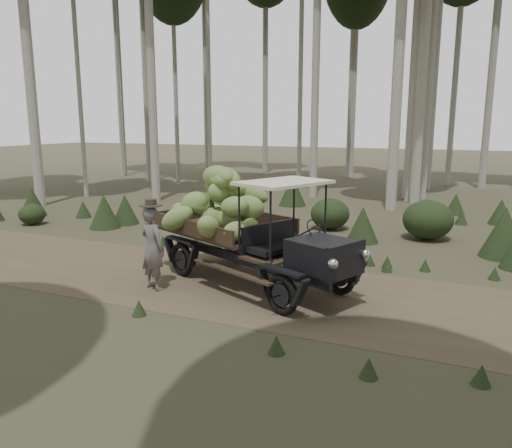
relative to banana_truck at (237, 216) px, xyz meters
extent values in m
plane|color=#473D2B|center=(0.93, -0.34, -1.47)|extent=(120.00, 120.00, 0.00)
cube|color=brown|center=(0.93, -0.34, -1.47)|extent=(70.00, 4.00, 0.01)
cube|color=black|center=(2.16, -0.85, -0.43)|extent=(1.35, 1.32, 0.57)
cube|color=black|center=(2.68, -1.09, -0.43)|extent=(0.52, 0.99, 0.64)
cube|color=black|center=(0.83, -0.26, -0.33)|extent=(0.67, 1.36, 0.57)
cube|color=#38281C|center=(-0.49, 0.34, -0.43)|extent=(3.41, 2.89, 0.08)
cube|color=#38281C|center=(-0.11, 1.19, -0.25)|extent=(2.67, 1.25, 0.33)
cube|color=#38281C|center=(-0.87, -0.52, -0.25)|extent=(2.67, 1.25, 0.33)
cube|color=#38281C|center=(-1.81, 0.93, -0.25)|extent=(0.82, 1.73, 0.33)
cube|color=beige|center=(1.24, -0.44, 0.83)|extent=(1.81, 2.10, 0.06)
cube|color=black|center=(0.66, 0.25, -0.83)|extent=(4.39, 2.05, 0.19)
cube|color=black|center=(0.34, -0.47, -0.83)|extent=(4.39, 2.05, 0.19)
torus|color=black|center=(2.31, -0.01, -1.08)|extent=(0.78, 0.45, 0.79)
torus|color=black|center=(1.63, -1.53, -1.08)|extent=(0.78, 0.45, 0.79)
torus|color=black|center=(-0.62, 1.30, -1.08)|extent=(0.78, 0.45, 0.79)
torus|color=black|center=(-1.30, -0.21, -1.08)|extent=(0.78, 0.45, 0.79)
sphere|color=beige|center=(2.95, -0.70, -0.38)|extent=(0.19, 0.19, 0.19)
sphere|color=beige|center=(2.56, -1.55, -0.38)|extent=(0.19, 0.19, 0.19)
ellipsoid|color=olive|center=(-0.57, 0.13, -0.13)|extent=(1.00, 0.91, 0.69)
ellipsoid|color=olive|center=(0.04, -0.19, 0.23)|extent=(0.91, 0.69, 0.57)
ellipsoid|color=olive|center=(-0.13, 0.48, 0.53)|extent=(0.70, 0.92, 0.49)
ellipsoid|color=olive|center=(-0.50, 0.40, 0.75)|extent=(0.64, 0.96, 0.53)
ellipsoid|color=olive|center=(-0.24, 0.11, -0.12)|extent=(0.84, 0.53, 0.50)
ellipsoid|color=olive|center=(-0.40, 0.59, 0.24)|extent=(0.91, 0.76, 0.47)
ellipsoid|color=olive|center=(-0.48, 0.16, 0.48)|extent=(0.61, 0.75, 0.57)
ellipsoid|color=olive|center=(-0.36, 0.21, 0.78)|extent=(0.83, 0.97, 0.56)
ellipsoid|color=olive|center=(0.38, -0.78, -0.16)|extent=(0.71, 0.77, 0.44)
ellipsoid|color=olive|center=(-0.91, 0.05, 0.15)|extent=(0.69, 0.90, 0.62)
ellipsoid|color=olive|center=(-0.67, 0.45, 0.55)|extent=(0.87, 0.84, 0.62)
ellipsoid|color=olive|center=(-0.43, 0.14, 0.71)|extent=(0.77, 0.84, 0.50)
ellipsoid|color=olive|center=(0.36, -0.11, -0.20)|extent=(0.73, 0.95, 0.51)
ellipsoid|color=olive|center=(0.25, 0.10, 0.19)|extent=(0.82, 0.63, 0.61)
ellipsoid|color=olive|center=(-0.21, 0.44, 0.44)|extent=(0.60, 0.81, 0.56)
ellipsoid|color=olive|center=(-0.62, 0.28, 0.80)|extent=(0.94, 0.75, 0.56)
ellipsoid|color=olive|center=(-1.07, 1.01, -0.19)|extent=(0.88, 0.70, 0.64)
ellipsoid|color=olive|center=(-1.04, -0.01, 0.21)|extent=(0.92, 0.66, 0.73)
ellipsoid|color=olive|center=(0.14, 0.43, 0.47)|extent=(0.97, 0.47, 0.67)
ellipsoid|color=olive|center=(-0.32, 0.26, 0.78)|extent=(1.01, 0.93, 0.65)
ellipsoid|color=olive|center=(-1.68, 0.41, -0.11)|extent=(0.89, 0.86, 0.50)
ellipsoid|color=olive|center=(-1.27, -0.39, -0.08)|extent=(0.99, 0.68, 0.78)
ellipsoid|color=olive|center=(-0.23, -0.86, -0.10)|extent=(0.59, 0.91, 0.73)
imported|color=#585551|center=(-1.36, -1.23, -0.58)|extent=(0.75, 0.61, 1.77)
cylinder|color=#312A22|center=(-1.36, -1.23, 0.33)|extent=(0.60, 0.60, 0.02)
cylinder|color=#312A22|center=(-1.36, -1.23, 0.39)|extent=(0.30, 0.30, 0.14)
cylinder|color=#B2AD9E|center=(-12.05, 5.90, 6.59)|extent=(0.42, 0.42, 16.13)
cylinder|color=#B2AD9E|center=(-8.34, 8.99, 6.03)|extent=(0.39, 0.39, 15.00)
cylinder|color=#B2AD9E|center=(-12.04, 8.64, 6.70)|extent=(0.21, 0.21, 16.34)
cylinder|color=#B2AD9E|center=(-10.58, 14.43, 5.67)|extent=(0.24, 0.24, 14.28)
cylinder|color=#B2AD9E|center=(-12.96, 15.03, 8.37)|extent=(0.35, 0.35, 19.69)
cylinder|color=#B2AD9E|center=(1.74, 10.64, 5.85)|extent=(0.43, 0.43, 14.63)
cylinder|color=#B2AD9E|center=(3.42, 19.89, 6.35)|extent=(0.32, 0.32, 15.64)
cylinder|color=#B2AD9E|center=(1.91, 14.37, 6.88)|extent=(0.39, 0.39, 16.70)
cylinder|color=#B2AD9E|center=(-8.58, 22.44, 7.57)|extent=(0.35, 0.35, 18.07)
cylinder|color=#B2AD9E|center=(-2.71, 22.17, 7.06)|extent=(0.29, 0.29, 17.06)
cylinder|color=#B2AD9E|center=(-16.40, 16.92, 9.05)|extent=(0.22, 0.22, 21.04)
cylinder|color=#B2AD9E|center=(-2.55, 22.24, 6.06)|extent=(0.35, 0.35, 15.05)
cylinder|color=#B2AD9E|center=(-12.79, 21.84, 8.39)|extent=(0.37, 0.37, 19.72)
cylinder|color=#B2AD9E|center=(-16.70, 17.58, 8.08)|extent=(0.22, 0.22, 19.10)
ellipsoid|color=#233319|center=(3.53, 5.87, -0.87)|extent=(1.48, 1.48, 1.18)
cone|color=#233319|center=(4.16, 10.66, -1.06)|extent=(0.73, 0.73, 0.81)
cone|color=#233319|center=(5.53, 4.52, -0.80)|extent=(1.20, 1.20, 1.33)
ellipsoid|color=#233319|center=(-0.71, 4.87, -1.22)|extent=(0.62, 0.62, 0.49)
cone|color=#233319|center=(-10.45, 4.02, -0.93)|extent=(0.98, 0.98, 1.09)
cone|color=#233319|center=(-2.26, 10.16, -0.83)|extent=(1.15, 1.15, 1.28)
cone|color=#233319|center=(-6.30, 4.17, -0.95)|extent=(0.93, 0.93, 1.03)
cone|color=#233319|center=(5.66, 9.23, -1.02)|extent=(0.81, 0.81, 0.90)
cone|color=#233319|center=(-6.48, 3.32, -0.90)|extent=(1.02, 1.02, 1.14)
cone|color=#233319|center=(1.81, 4.74, -0.94)|extent=(0.95, 0.95, 1.06)
cone|color=#233319|center=(-8.46, 4.50, -1.15)|extent=(0.57, 0.57, 0.63)
ellipsoid|color=#233319|center=(0.46, 6.11, -0.95)|extent=(1.27, 1.27, 1.02)
cone|color=#233319|center=(4.43, 8.70, -1.22)|extent=(0.44, 0.44, 0.49)
cone|color=#233319|center=(-6.26, 8.66, -1.08)|extent=(0.71, 0.71, 0.78)
cone|color=#233319|center=(-2.64, 6.60, -1.20)|extent=(0.48, 0.48, 0.54)
ellipsoid|color=#233319|center=(-9.16, 2.78, -1.11)|extent=(0.88, 0.88, 0.71)
cone|color=#233319|center=(-2.44, 2.36, -1.32)|extent=(0.27, 0.27, 0.30)
cone|color=#233319|center=(4.96, -2.80, -1.32)|extent=(0.27, 0.27, 0.30)
cone|color=#233319|center=(-0.84, 2.56, -1.32)|extent=(0.27, 0.27, 0.30)
cone|color=#233319|center=(1.51, 1.76, -1.32)|extent=(0.27, 0.27, 0.30)
cone|color=#233319|center=(2.97, 2.00, -1.32)|extent=(0.27, 0.27, 0.30)
cone|color=#233319|center=(0.53, 1.90, -1.32)|extent=(0.27, 0.27, 0.30)
cone|color=#233319|center=(-1.80, 2.44, -1.32)|extent=(0.27, 0.27, 0.30)
cone|color=#233319|center=(5.28, 2.33, -1.32)|extent=(0.27, 0.27, 0.30)
cone|color=#233319|center=(3.54, -3.20, -1.32)|extent=(0.27, 0.27, 0.30)
cone|color=#233319|center=(2.49, 2.36, -1.32)|extent=(0.27, 0.27, 0.30)
cone|color=#233319|center=(-3.32, 2.01, -1.32)|extent=(0.27, 0.27, 0.30)
cone|color=#233319|center=(-0.75, -2.59, -1.32)|extent=(0.27, 0.27, 0.30)
cone|color=#233319|center=(-1.11, 2.30, -1.32)|extent=(0.27, 0.27, 0.30)
cone|color=#233319|center=(2.92, 2.34, -1.32)|extent=(0.27, 0.27, 0.30)
cone|color=#233319|center=(2.10, -3.02, -1.32)|extent=(0.27, 0.27, 0.30)
cone|color=#233319|center=(3.79, 2.40, -1.32)|extent=(0.27, 0.27, 0.30)
camera|label=1|loc=(4.62, -9.63, 2.00)|focal=35.00mm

